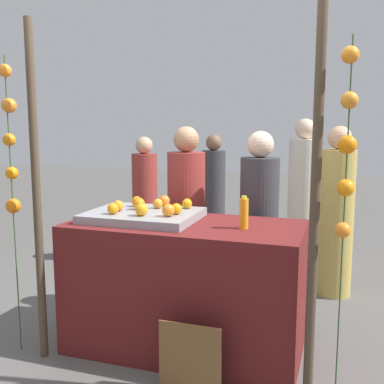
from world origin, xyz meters
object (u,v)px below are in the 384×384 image
(vendor_right, at_px, (259,234))
(vendor_left, at_px, (186,227))
(stall_counter, at_px, (185,286))
(juice_bottle, at_px, (244,213))
(orange_1, at_px, (141,210))
(chalkboard_sign, at_px, (190,360))
(orange_0, at_px, (118,206))

(vendor_right, bearing_deg, vendor_left, 179.16)
(stall_counter, distance_m, vendor_left, 0.75)
(juice_bottle, bearing_deg, vendor_left, 132.77)
(orange_1, relative_size, chalkboard_sign, 0.20)
(chalkboard_sign, bearing_deg, vendor_left, 110.06)
(stall_counter, xyz_separation_m, vendor_left, (-0.22, 0.66, 0.28))
(orange_1, distance_m, chalkboard_sign, 1.04)
(stall_counter, relative_size, orange_1, 18.48)
(juice_bottle, bearing_deg, orange_1, -172.31)
(orange_0, bearing_deg, chalkboard_sign, -35.25)
(orange_0, height_order, juice_bottle, juice_bottle)
(stall_counter, xyz_separation_m, orange_0, (-0.51, -0.03, 0.56))
(chalkboard_sign, bearing_deg, orange_1, 140.31)
(juice_bottle, bearing_deg, chalkboard_sign, -112.36)
(orange_1, bearing_deg, juice_bottle, 7.69)
(stall_counter, relative_size, chalkboard_sign, 3.61)
(stall_counter, distance_m, vendor_right, 0.81)
(juice_bottle, relative_size, vendor_right, 0.14)
(vendor_left, relative_size, vendor_right, 1.02)
(orange_1, bearing_deg, chalkboard_sign, -39.69)
(vendor_left, bearing_deg, vendor_right, -0.84)
(orange_1, xyz_separation_m, juice_bottle, (0.70, 0.09, -0.00))
(orange_0, bearing_deg, vendor_right, 36.61)
(orange_1, relative_size, vendor_right, 0.06)
(vendor_right, bearing_deg, stall_counter, -121.99)
(vendor_right, bearing_deg, orange_0, -143.39)
(orange_1, distance_m, vendor_right, 1.08)
(chalkboard_sign, height_order, vendor_right, vendor_right)
(stall_counter, bearing_deg, vendor_left, 108.49)
(stall_counter, distance_m, chalkboard_sign, 0.64)
(chalkboard_sign, bearing_deg, vendor_right, 81.05)
(chalkboard_sign, bearing_deg, orange_0, 144.75)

